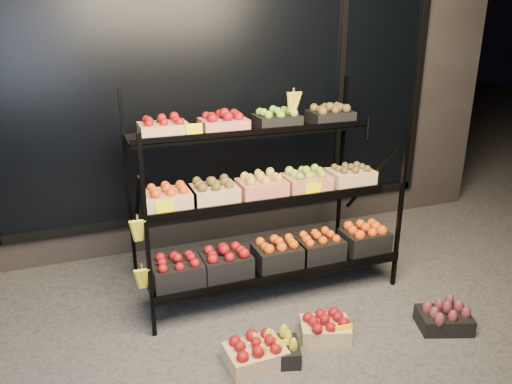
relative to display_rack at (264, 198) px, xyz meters
name	(u,v)px	position (x,y,z in m)	size (l,w,h in m)	color
ground	(293,320)	(0.01, -0.60, -0.79)	(24.00, 24.00, 0.00)	#514F4C
building	(199,58)	(0.01, 1.99, 0.96)	(6.00, 2.08, 3.50)	#2D2826
display_rack	(264,198)	(0.00, 0.00, 0.00)	(2.18, 1.02, 1.71)	black
tag_floor_a	(279,353)	(-0.28, -1.00, -0.73)	(0.13, 0.01, 0.12)	#FFE900
tag_floor_b	(343,337)	(0.21, -1.00, -0.73)	(0.13, 0.01, 0.12)	#FFE900
floor_crate_left	(255,352)	(-0.44, -0.98, -0.70)	(0.39, 0.30, 0.20)	#D9B27D
floor_crate_midleft	(274,349)	(-0.31, -0.98, -0.70)	(0.40, 0.34, 0.18)	black
floor_crate_midright	(325,327)	(0.13, -0.88, -0.70)	(0.41, 0.36, 0.18)	#D9B27D
floor_crate_right	(444,317)	(1.01, -1.09, -0.70)	(0.44, 0.38, 0.19)	black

